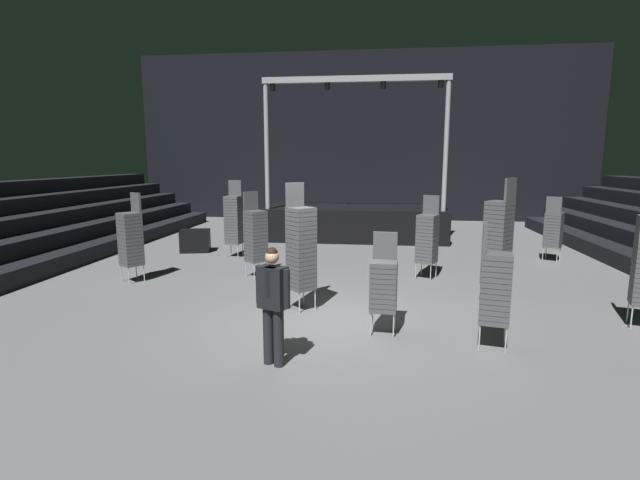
{
  "coord_description": "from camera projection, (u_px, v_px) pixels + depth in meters",
  "views": [
    {
      "loc": [
        0.84,
        -8.29,
        2.9
      ],
      "look_at": [
        -0.24,
        0.42,
        1.4
      ],
      "focal_mm": 26.31,
      "sensor_mm": 36.0,
      "label": 1
    }
  ],
  "objects": [
    {
      "name": "man_with_tie",
      "position": [
        273.0,
        299.0,
        6.57
      ],
      "size": [
        0.56,
        0.37,
        1.72
      ],
      "rotation": [
        0.0,
        0.0,
        2.74
      ],
      "color": "black",
      "rests_on": "ground_plane"
    },
    {
      "name": "equipment_road_case",
      "position": [
        195.0,
        241.0,
        14.95
      ],
      "size": [
        1.01,
        0.79,
        0.71
      ],
      "primitive_type": "cube",
      "rotation": [
        0.0,
        0.0,
        0.23
      ],
      "color": "black",
      "rests_on": "ground_plane"
    },
    {
      "name": "chair_stack_mid_centre",
      "position": [
        495.0,
        286.0,
        7.2
      ],
      "size": [
        0.52,
        0.52,
        1.96
      ],
      "rotation": [
        0.0,
        0.0,
        4.5
      ],
      "color": "#B2B5BA",
      "rests_on": "ground_plane"
    },
    {
      "name": "chair_stack_mid_left",
      "position": [
        234.0,
        219.0,
        14.08
      ],
      "size": [
        0.48,
        0.48,
        2.31
      ],
      "rotation": [
        0.0,
        0.0,
        3.05
      ],
      "color": "#B2B5BA",
      "rests_on": "ground_plane"
    },
    {
      "name": "chair_stack_mid_right",
      "position": [
        553.0,
        229.0,
        13.51
      ],
      "size": [
        0.61,
        0.61,
        1.88
      ],
      "rotation": [
        0.0,
        0.0,
        5.73
      ],
      "color": "#B2B5BA",
      "rests_on": "ground_plane"
    },
    {
      "name": "chair_stack_rear_right",
      "position": [
        384.0,
        284.0,
        7.82
      ],
      "size": [
        0.47,
        0.47,
        1.71
      ],
      "rotation": [
        0.0,
        0.0,
        3.07
      ],
      "color": "#B2B5BA",
      "rests_on": "ground_plane"
    },
    {
      "name": "chair_stack_aisle_right",
      "position": [
        131.0,
        238.0,
        11.16
      ],
      "size": [
        0.61,
        0.61,
        2.14
      ],
      "rotation": [
        0.0,
        0.0,
        2.54
      ],
      "color": "#B2B5BA",
      "rests_on": "ground_plane"
    },
    {
      "name": "chair_stack_rear_centre",
      "position": [
        301.0,
        247.0,
        9.05
      ],
      "size": [
        0.62,
        0.62,
        2.48
      ],
      "rotation": [
        0.0,
        0.0,
        3.94
      ],
      "color": "#B2B5BA",
      "rests_on": "ground_plane"
    },
    {
      "name": "chair_stack_front_left",
      "position": [
        427.0,
        237.0,
        11.49
      ],
      "size": [
        0.59,
        0.59,
        2.05
      ],
      "rotation": [
        0.0,
        0.0,
        2.69
      ],
      "color": "#B2B5BA",
      "rests_on": "ground_plane"
    },
    {
      "name": "chair_stack_aisle_left",
      "position": [
        256.0,
        235.0,
        11.61
      ],
      "size": [
        0.62,
        0.62,
        2.14
      ],
      "rotation": [
        0.0,
        0.0,
        3.97
      ],
      "color": "#B2B5BA",
      "rests_on": "ground_plane"
    },
    {
      "name": "ground_plane",
      "position": [
        330.0,
        321.0,
        8.71
      ],
      "size": [
        22.0,
        30.0,
        0.1
      ],
      "primitive_type": "cube",
      "color": "slate"
    },
    {
      "name": "stage_riser",
      "position": [
        355.0,
        220.0,
        17.55
      ],
      "size": [
        6.6,
        2.91,
        5.66
      ],
      "color": "black",
      "rests_on": "ground_plane"
    },
    {
      "name": "arena_end_wall",
      "position": [
        362.0,
        137.0,
        22.7
      ],
      "size": [
        22.0,
        0.3,
        8.0
      ],
      "primitive_type": "cube",
      "color": "black",
      "rests_on": "ground_plane"
    },
    {
      "name": "chair_stack_front_right",
      "position": [
        498.0,
        242.0,
        9.43
      ],
      "size": [
        0.62,
        0.62,
        2.56
      ],
      "rotation": [
        0.0,
        0.0,
        0.87
      ],
      "color": "#B2B5BA",
      "rests_on": "ground_plane"
    }
  ]
}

